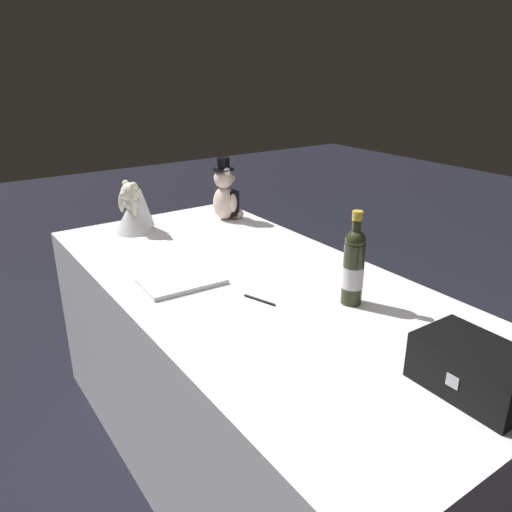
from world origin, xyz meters
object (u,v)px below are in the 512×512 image
at_px(teddy_bear_groom, 226,195).
at_px(guestbook, 181,281).
at_px(gift_case_black, 474,369).
at_px(signing_pen, 261,300).
at_px(teddy_bear_bride, 135,210).
at_px(champagne_bottle, 354,266).

distance_m(teddy_bear_groom, guestbook, 0.79).
xyz_separation_m(gift_case_black, guestbook, (-0.95, -0.29, -0.05)).
relative_size(signing_pen, gift_case_black, 0.46).
height_order(teddy_bear_groom, signing_pen, teddy_bear_groom).
relative_size(teddy_bear_bride, champagne_bottle, 0.77).
bearing_deg(teddy_bear_groom, teddy_bear_bride, -99.08).
relative_size(champagne_bottle, gift_case_black, 1.16).
height_order(champagne_bottle, guestbook, champagne_bottle).
bearing_deg(gift_case_black, guestbook, -163.15).
xyz_separation_m(teddy_bear_groom, teddy_bear_bride, (-0.07, -0.44, -0.02)).
relative_size(teddy_bear_groom, signing_pen, 2.47).
bearing_deg(signing_pen, teddy_bear_groom, 155.44).
relative_size(teddy_bear_bride, guestbook, 0.86).
bearing_deg(champagne_bottle, signing_pen, -126.42).
bearing_deg(signing_pen, guestbook, -152.32).
relative_size(champagne_bottle, signing_pen, 2.50).
height_order(signing_pen, gift_case_black, gift_case_black).
xyz_separation_m(champagne_bottle, gift_case_black, (0.50, -0.10, -0.07)).
relative_size(teddy_bear_bride, gift_case_black, 0.89).
relative_size(teddy_bear_groom, guestbook, 1.10).
height_order(champagne_bottle, signing_pen, champagne_bottle).
xyz_separation_m(teddy_bear_bride, champagne_bottle, (1.09, 0.29, 0.03)).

